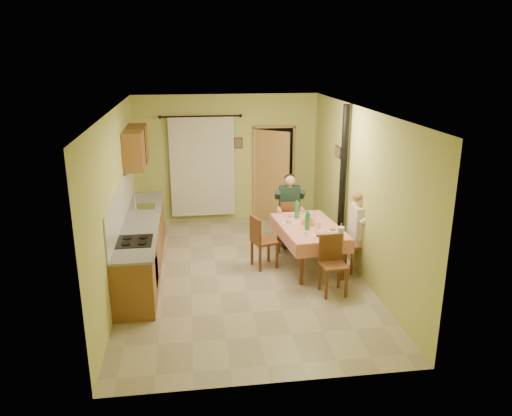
{
  "coord_description": "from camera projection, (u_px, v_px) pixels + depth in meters",
  "views": [
    {
      "loc": [
        -0.84,
        -7.82,
        3.67
      ],
      "look_at": [
        0.25,
        0.1,
        1.15
      ],
      "focal_mm": 35.0,
      "sensor_mm": 36.0,
      "label": 1
    }
  ],
  "objects": [
    {
      "name": "chair_left",
      "position": [
        264.0,
        252.0,
        8.81
      ],
      "size": [
        0.49,
        0.49,
        0.95
      ],
      "rotation": [
        0.0,
        0.0,
        -1.26
      ],
      "color": "brown",
      "rests_on": "ground"
    },
    {
      "name": "chair_right",
      "position": [
        359.0,
        255.0,
        8.67
      ],
      "size": [
        0.4,
        0.4,
        0.95
      ],
      "rotation": [
        0.0,
        0.0,
        1.59
      ],
      "color": "brown",
      "rests_on": "ground"
    },
    {
      "name": "chair_near",
      "position": [
        333.0,
        276.0,
        7.84
      ],
      "size": [
        0.41,
        0.41,
        0.94
      ],
      "rotation": [
        0.0,
        0.0,
        3.2
      ],
      "color": "brown",
      "rests_on": "ground"
    },
    {
      "name": "room_shell",
      "position": [
        242.0,
        171.0,
        8.06
      ],
      "size": [
        4.04,
        6.04,
        2.82
      ],
      "color": "#C6CE6A",
      "rests_on": "ground"
    },
    {
      "name": "upper_cabinets",
      "position": [
        136.0,
        147.0,
        9.39
      ],
      "size": [
        0.35,
        1.4,
        0.7
      ],
      "primitive_type": "cube",
      "color": "brown",
      "rests_on": "room_shell"
    },
    {
      "name": "man_right",
      "position": [
        360.0,
        223.0,
        8.49
      ],
      "size": [
        0.47,
        0.59,
        1.39
      ],
      "rotation": [
        0.0,
        0.0,
        1.59
      ],
      "color": "silver",
      "rests_on": "chair_right"
    },
    {
      "name": "picture_right",
      "position": [
        338.0,
        152.0,
        9.44
      ],
      "size": [
        0.03,
        0.31,
        0.21
      ],
      "primitive_type": "cube",
      "color": "brown",
      "rests_on": "room_shell"
    },
    {
      "name": "dining_table",
      "position": [
        309.0,
        246.0,
        8.82
      ],
      "size": [
        1.15,
        1.73,
        0.76
      ],
      "rotation": [
        0.0,
        0.0,
        0.1
      ],
      "color": "#E88D7A",
      "rests_on": "ground"
    },
    {
      "name": "curtain",
      "position": [
        202.0,
        166.0,
        10.89
      ],
      "size": [
        1.7,
        0.07,
        2.22
      ],
      "color": "black",
      "rests_on": "ground"
    },
    {
      "name": "stove_flue",
      "position": [
        342.0,
        203.0,
        9.11
      ],
      "size": [
        0.24,
        0.24,
        2.8
      ],
      "color": "black",
      "rests_on": "ground"
    },
    {
      "name": "man_far",
      "position": [
        290.0,
        202.0,
        9.66
      ],
      "size": [
        0.61,
        0.49,
        1.39
      ],
      "rotation": [
        0.0,
        0.0,
        -0.1
      ],
      "color": "#192D23",
      "rests_on": "chair_far"
    },
    {
      "name": "floor",
      "position": [
        242.0,
        274.0,
        8.6
      ],
      "size": [
        4.0,
        6.0,
        0.01
      ],
      "primitive_type": "cube",
      "color": "tan",
      "rests_on": "ground"
    },
    {
      "name": "picture_back",
      "position": [
        238.0,
        143.0,
        10.92
      ],
      "size": [
        0.19,
        0.03,
        0.23
      ],
      "primitive_type": "cube",
      "color": "black",
      "rests_on": "room_shell"
    },
    {
      "name": "kitchen_run",
      "position": [
        142.0,
        244.0,
        8.61
      ],
      "size": [
        0.64,
        3.64,
        1.56
      ],
      "color": "brown",
      "rests_on": "ground"
    },
    {
      "name": "chair_far",
      "position": [
        289.0,
        231.0,
        9.82
      ],
      "size": [
        0.41,
        0.41,
        0.93
      ],
      "rotation": [
        0.0,
        0.0,
        -0.1
      ],
      "color": "brown",
      "rests_on": "ground"
    },
    {
      "name": "tableware",
      "position": [
        312.0,
        224.0,
        8.6
      ],
      "size": [
        0.91,
        1.57,
        0.33
      ],
      "color": "white",
      "rests_on": "dining_table"
    },
    {
      "name": "doorway",
      "position": [
        273.0,
        174.0,
        11.12
      ],
      "size": [
        0.96,
        0.54,
        2.15
      ],
      "color": "black",
      "rests_on": "ground"
    }
  ]
}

